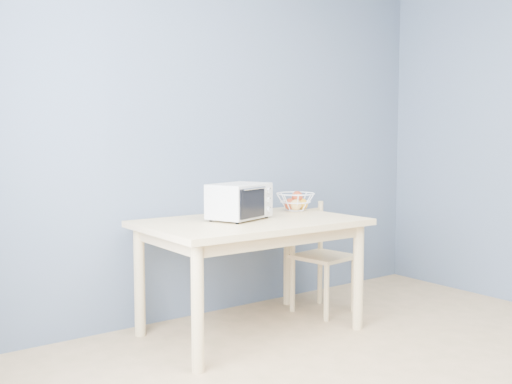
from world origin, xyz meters
TOP-DOWN VIEW (x-y plane):
  - room at (0.00, 0.00)m, footprint 4.01×4.51m
  - dining_table at (-0.09, 1.70)m, footprint 1.40×0.90m
  - toaster_oven at (-0.16, 1.74)m, footprint 0.47×0.41m
  - fruit_basket at (0.46, 1.90)m, footprint 0.34×0.34m
  - dining_chair at (0.61, 1.80)m, footprint 0.42×0.42m

SIDE VIEW (x-z plane):
  - dining_chair at x=0.61m, z-range -0.01..0.80m
  - dining_table at x=-0.09m, z-range 0.27..1.02m
  - fruit_basket at x=0.46m, z-range 0.75..0.89m
  - toaster_oven at x=-0.16m, z-range 0.76..0.99m
  - room at x=0.00m, z-range -0.01..2.61m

